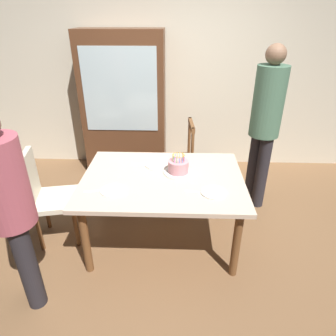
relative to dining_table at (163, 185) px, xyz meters
name	(u,v)px	position (x,y,z in m)	size (l,w,h in m)	color
ground	(163,238)	(0.00, 0.00, -0.64)	(6.40, 6.40, 0.00)	brown
back_wall	(169,75)	(0.00, 1.85, 0.66)	(6.40, 0.10, 2.60)	beige
dining_table	(163,185)	(0.00, 0.00, 0.00)	(1.48, 1.09, 0.72)	beige
birthday_cake	(178,167)	(0.14, 0.10, 0.14)	(0.28, 0.28, 0.19)	silver
plate_near_celebrant	(113,190)	(-0.41, -0.25, 0.09)	(0.22, 0.22, 0.01)	white
plate_far_side	(156,165)	(-0.07, 0.25, 0.09)	(0.22, 0.22, 0.01)	white
plate_near_guest	(214,192)	(0.45, -0.25, 0.09)	(0.22, 0.22, 0.01)	white
fork_near_celebrant	(94,191)	(-0.57, -0.26, 0.08)	(0.18, 0.02, 0.01)	silver
fork_far_side	(140,165)	(-0.23, 0.25, 0.08)	(0.18, 0.02, 0.01)	silver
fork_near_guest	(195,192)	(0.29, -0.24, 0.08)	(0.18, 0.02, 0.01)	silver
chair_spindle_back	(176,161)	(0.12, 0.87, -0.18)	(0.47, 0.47, 0.95)	brown
chair_upholstered	(45,193)	(-1.13, -0.02, -0.11)	(0.52, 0.52, 0.95)	beige
person_celebrant	(10,207)	(-1.00, -0.75, 0.26)	(0.32, 0.32, 1.57)	#262328
person_guest	(265,121)	(1.07, 0.70, 0.40)	(0.32, 0.32, 1.81)	#262328
china_cabinet	(124,105)	(-0.60, 1.56, 0.31)	(1.10, 0.45, 1.90)	#56331E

